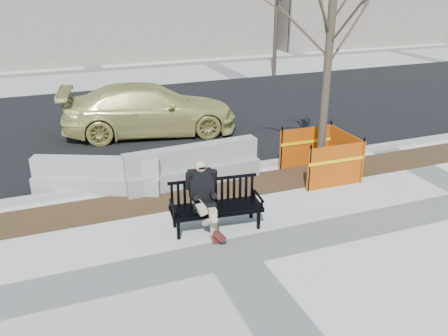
{
  "coord_description": "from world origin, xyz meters",
  "views": [
    {
      "loc": [
        -2.8,
        -6.94,
        4.78
      ],
      "look_at": [
        0.52,
        1.57,
        1.01
      ],
      "focal_mm": 38.44,
      "sensor_mm": 36.0,
      "label": 1
    }
  ],
  "objects_px": {
    "sedan": "(151,133)",
    "jersey_barrier_left": "(99,191)",
    "bench": "(216,228)",
    "jersey_barrier_right": "(193,182)",
    "tree_fence": "(319,175)",
    "seated_man": "(203,228)"
  },
  "relations": [
    {
      "from": "tree_fence",
      "to": "bench",
      "type": "bearing_deg",
      "value": -155.1
    },
    {
      "from": "seated_man",
      "to": "sedan",
      "type": "relative_size",
      "value": 0.26
    },
    {
      "from": "seated_man",
      "to": "jersey_barrier_left",
      "type": "height_order",
      "value": "seated_man"
    },
    {
      "from": "sedan",
      "to": "jersey_barrier_right",
      "type": "xyz_separation_m",
      "value": [
        0.06,
        -4.12,
        0.0
      ]
    },
    {
      "from": "bench",
      "to": "sedan",
      "type": "distance_m",
      "value": 6.42
    },
    {
      "from": "bench",
      "to": "jersey_barrier_right",
      "type": "xyz_separation_m",
      "value": [
        0.25,
        2.3,
        0.0
      ]
    },
    {
      "from": "seated_man",
      "to": "jersey_barrier_right",
      "type": "bearing_deg",
      "value": 84.0
    },
    {
      "from": "jersey_barrier_right",
      "to": "jersey_barrier_left",
      "type": "bearing_deg",
      "value": 167.98
    },
    {
      "from": "sedan",
      "to": "jersey_barrier_left",
      "type": "distance_m",
      "value": 4.36
    },
    {
      "from": "seated_man",
      "to": "sedan",
      "type": "xyz_separation_m",
      "value": [
        0.44,
        6.34,
        0.0
      ]
    },
    {
      "from": "seated_man",
      "to": "jersey_barrier_right",
      "type": "distance_m",
      "value": 2.27
    },
    {
      "from": "bench",
      "to": "jersey_barrier_left",
      "type": "xyz_separation_m",
      "value": [
        -1.96,
        2.62,
        0.0
      ]
    },
    {
      "from": "seated_man",
      "to": "sedan",
      "type": "bearing_deg",
      "value": 92.65
    },
    {
      "from": "tree_fence",
      "to": "jersey_barrier_right",
      "type": "bearing_deg",
      "value": 166.27
    },
    {
      "from": "seated_man",
      "to": "tree_fence",
      "type": "distance_m",
      "value": 3.87
    },
    {
      "from": "seated_man",
      "to": "jersey_barrier_left",
      "type": "bearing_deg",
      "value": 130.55
    },
    {
      "from": "bench",
      "to": "sedan",
      "type": "height_order",
      "value": "sedan"
    },
    {
      "from": "tree_fence",
      "to": "sedan",
      "type": "distance_m",
      "value": 5.8
    },
    {
      "from": "seated_man",
      "to": "tree_fence",
      "type": "height_order",
      "value": "tree_fence"
    },
    {
      "from": "jersey_barrier_left",
      "to": "jersey_barrier_right",
      "type": "distance_m",
      "value": 2.23
    },
    {
      "from": "bench",
      "to": "jersey_barrier_right",
      "type": "bearing_deg",
      "value": 90.49
    },
    {
      "from": "sedan",
      "to": "jersey_barrier_left",
      "type": "relative_size",
      "value": 1.81
    }
  ]
}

